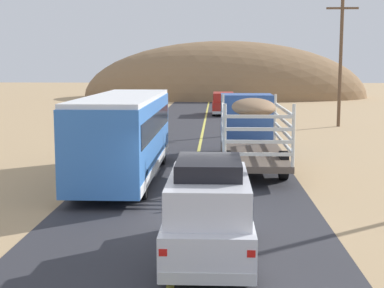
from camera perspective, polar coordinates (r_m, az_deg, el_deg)
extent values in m
plane|color=tan|center=(15.52, -0.94, -8.45)|extent=(240.00, 240.00, 0.00)
cube|color=#2D2D33|center=(15.52, -0.94, -8.41)|extent=(8.00, 120.00, 0.02)
cube|color=#D8CC4C|center=(15.52, -0.94, -8.37)|extent=(0.16, 117.60, 0.00)
cube|color=silver|center=(13.12, 1.68, -8.37)|extent=(1.90, 4.60, 0.90)
cube|color=silver|center=(12.76, 1.69, -4.90)|extent=(1.75, 3.59, 0.80)
cube|color=#192333|center=(12.76, 1.69, -4.81)|extent=(1.79, 3.22, 0.44)
cube|color=silver|center=(11.13, 1.50, -13.23)|extent=(1.86, 0.20, 0.24)
cube|color=red|center=(10.94, -2.92, -10.78)|extent=(0.16, 0.06, 0.14)
cube|color=red|center=(10.91, 5.95, -10.85)|extent=(0.16, 0.06, 0.14)
cube|color=black|center=(12.70, 1.70, -2.30)|extent=(1.42, 2.07, 0.36)
cylinder|color=black|center=(14.61, -1.49, -7.88)|extent=(0.26, 0.76, 0.76)
cylinder|color=black|center=(14.59, 5.01, -7.93)|extent=(0.26, 0.76, 0.76)
cylinder|color=black|center=(11.90, -2.46, -11.63)|extent=(0.26, 0.76, 0.76)
cylinder|color=black|center=(11.88, 5.62, -11.71)|extent=(0.26, 0.76, 0.76)
cube|color=#3359A5|center=(28.37, 5.46, 2.77)|extent=(2.50, 2.20, 2.20)
cube|color=#192333|center=(28.33, 5.47, 3.67)|extent=(2.53, 1.54, 0.70)
cube|color=brown|center=(23.16, 6.11, -1.17)|extent=(2.50, 6.40, 0.24)
cylinder|color=silver|center=(26.07, 3.10, 2.60)|extent=(0.12, 0.12, 2.20)
cylinder|color=silver|center=(26.21, 8.32, 2.55)|extent=(0.12, 0.12, 2.20)
cylinder|color=silver|center=(19.83, 3.29, 0.88)|extent=(0.12, 0.12, 2.20)
cylinder|color=silver|center=(20.00, 10.12, 0.83)|extent=(0.12, 0.12, 2.20)
cube|color=silver|center=(23.03, 3.12, 0.22)|extent=(0.08, 6.30, 0.12)
cube|color=silver|center=(23.18, 9.11, 0.18)|extent=(0.08, 6.30, 0.12)
cube|color=silver|center=(19.95, 6.70, -1.03)|extent=(2.40, 0.08, 0.12)
cube|color=silver|center=(22.97, 3.13, 1.31)|extent=(0.08, 6.30, 0.12)
cube|color=silver|center=(23.13, 9.14, 1.26)|extent=(0.08, 6.30, 0.12)
cube|color=silver|center=(19.89, 6.72, 0.22)|extent=(2.40, 0.08, 0.12)
cube|color=silver|center=(22.92, 3.14, 2.40)|extent=(0.08, 6.30, 0.12)
cube|color=silver|center=(23.08, 9.16, 2.35)|extent=(0.08, 6.30, 0.12)
cube|color=silver|center=(19.84, 6.74, 1.48)|extent=(2.40, 0.08, 0.12)
cube|color=silver|center=(22.89, 3.15, 3.50)|extent=(0.08, 6.30, 0.12)
cube|color=silver|center=(23.04, 9.19, 3.44)|extent=(0.08, 6.30, 0.12)
cube|color=silver|center=(19.79, 6.76, 2.75)|extent=(2.40, 0.08, 0.12)
ellipsoid|color=#8C6B4C|center=(22.92, 6.18, 3.70)|extent=(1.75, 3.84, 0.70)
cylinder|color=black|center=(28.47, 3.24, 0.28)|extent=(0.32, 1.10, 1.10)
cylinder|color=black|center=(28.59, 7.61, 0.25)|extent=(0.32, 1.10, 1.10)
cylinder|color=black|center=(21.87, 3.46, -2.08)|extent=(0.32, 1.10, 1.10)
cylinder|color=black|center=(22.02, 9.14, -2.10)|extent=(0.32, 1.10, 1.10)
cube|color=#3872C6|center=(21.82, -6.80, 0.91)|extent=(2.50, 10.00, 2.70)
cube|color=white|center=(21.69, -6.86, 4.66)|extent=(2.45, 9.80, 0.16)
cube|color=#192333|center=(21.76, -6.82, 2.14)|extent=(2.54, 9.20, 0.80)
cube|color=silver|center=(21.99, -6.75, -2.07)|extent=(2.53, 9.80, 0.36)
cylinder|color=black|center=(25.34, -8.03, -0.87)|extent=(0.30, 1.00, 1.00)
cylinder|color=black|center=(25.03, -3.07, -0.91)|extent=(0.30, 1.00, 1.00)
cylinder|color=black|center=(19.09, -11.57, -3.87)|extent=(0.30, 1.00, 1.00)
cylinder|color=black|center=(18.68, -5.00, -4.00)|extent=(0.30, 1.00, 1.00)
cube|color=#B2261E|center=(49.74, 3.16, 3.74)|extent=(1.90, 4.60, 0.90)
cube|color=#B2261E|center=(49.54, 3.17, 4.71)|extent=(1.75, 3.59, 0.80)
cube|color=#192333|center=(49.54, 3.17, 4.73)|extent=(1.79, 3.22, 0.44)
cube|color=silver|center=(47.56, 3.19, 3.15)|extent=(1.86, 0.20, 0.24)
cube|color=red|center=(47.45, 2.19, 3.76)|extent=(0.16, 0.06, 0.14)
cube|color=red|center=(47.47, 4.20, 3.75)|extent=(0.16, 0.06, 0.14)
cylinder|color=black|center=(51.19, 2.22, 3.54)|extent=(0.26, 0.76, 0.76)
cylinder|color=black|center=(51.20, 4.06, 3.52)|extent=(0.26, 0.76, 0.76)
cylinder|color=black|center=(48.34, 2.20, 3.27)|extent=(0.26, 0.76, 0.76)
cylinder|color=black|center=(48.36, 4.15, 3.26)|extent=(0.26, 0.76, 0.76)
cylinder|color=brown|center=(41.50, 14.65, 7.78)|extent=(0.24, 0.24, 8.82)
cube|color=brown|center=(41.68, 14.84, 13.02)|extent=(2.20, 0.14, 0.14)
ellipsoid|color=olive|center=(76.58, 3.25, 4.72)|extent=(37.49, 21.59, 14.85)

